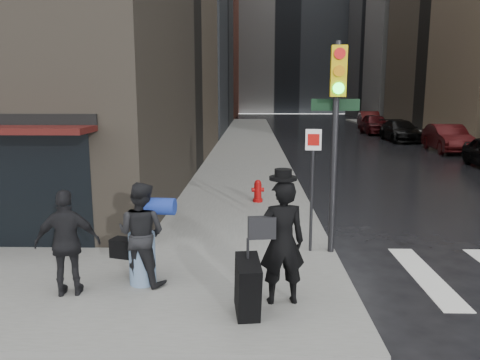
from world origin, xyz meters
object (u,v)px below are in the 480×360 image
object	(u,v)px
man_greycoat	(68,243)
parked_car_2	(447,138)
man_jeans	(141,233)
fire_hydrant	(258,192)
parked_car_3	(400,131)
parked_car_4	(375,124)
parked_car_5	(369,120)
man_overcoat	(275,249)
traffic_light	(334,120)

from	to	relation	value
man_greycoat	parked_car_2	distance (m)	24.70
man_jeans	fire_hydrant	bearing A→B (deg)	-91.79
parked_car_3	parked_car_4	world-z (taller)	parked_car_4
man_greycoat	parked_car_5	bearing A→B (deg)	-119.80
man_overcoat	fire_hydrant	world-z (taller)	man_overcoat
parked_car_2	parked_car_3	size ratio (longest dim) A/B	0.95
traffic_light	parked_car_2	bearing A→B (deg)	65.85
man_overcoat	man_jeans	size ratio (longest dim) A/B	1.21
fire_hydrant	parked_car_3	world-z (taller)	parked_car_3
man_overcoat	traffic_light	distance (m)	3.24
fire_hydrant	parked_car_3	distance (m)	22.29
traffic_light	parked_car_5	bearing A→B (deg)	79.11
fire_hydrant	parked_car_5	xyz separation A→B (m)	(11.09, 32.04, 0.37)
traffic_light	parked_car_3	xyz separation A→B (m)	(8.90, 24.28, -2.10)
man_jeans	parked_car_2	bearing A→B (deg)	-107.12
man_greycoat	parked_car_4	bearing A→B (deg)	-121.68
parked_car_3	man_greycoat	bearing A→B (deg)	-116.58
man_jeans	parked_car_2	distance (m)	23.71
man_jeans	parked_car_5	distance (m)	40.37
man_greycoat	man_overcoat	bearing A→B (deg)	165.00
man_greycoat	parked_car_2	world-z (taller)	man_greycoat
man_greycoat	parked_car_3	bearing A→B (deg)	-126.56
fire_hydrant	parked_car_3	xyz separation A→B (m)	(10.30, 19.76, 0.28)
parked_car_4	parked_car_5	distance (m)	6.23
fire_hydrant	man_jeans	bearing A→B (deg)	-108.22
man_greycoat	parked_car_5	size ratio (longest dim) A/B	0.34
man_overcoat	man_jeans	xyz separation A→B (m)	(-2.20, 0.78, -0.01)
man_jeans	parked_car_5	xyz separation A→B (m)	(13.11, 38.18, -0.21)
man_greycoat	fire_hydrant	bearing A→B (deg)	-124.61
man_greycoat	fire_hydrant	distance (m)	7.32
traffic_light	man_overcoat	bearing A→B (deg)	-113.00
man_jeans	man_greycoat	xyz separation A→B (m)	(-1.06, -0.48, -0.02)
man_overcoat	parked_car_3	distance (m)	28.54
man_overcoat	parked_car_2	distance (m)	23.26
traffic_light	parked_car_2	xyz separation A→B (m)	(9.69, 18.14, -2.04)
man_greycoat	parked_car_3	size ratio (longest dim) A/B	0.34
parked_car_5	traffic_light	bearing A→B (deg)	-99.19
parked_car_4	parked_car_5	xyz separation A→B (m)	(1.03, 6.14, 0.00)
parked_car_5	fire_hydrant	bearing A→B (deg)	-103.44
man_greycoat	parked_car_2	xyz separation A→B (m)	(14.16, 20.24, -0.22)
man_greycoat	parked_car_5	distance (m)	41.18
fire_hydrant	parked_car_4	xyz separation A→B (m)	(10.07, 25.90, 0.37)
parked_car_2	parked_car_4	world-z (taller)	parked_car_4
man_jeans	parked_car_3	bearing A→B (deg)	-99.01
man_overcoat	fire_hydrant	xyz separation A→B (m)	(-0.18, 6.92, -0.60)
man_overcoat	parked_car_3	size ratio (longest dim) A/B	0.42
fire_hydrant	traffic_light	bearing A→B (deg)	-72.78
man_overcoat	man_jeans	world-z (taller)	man_overcoat
traffic_light	parked_car_2	size ratio (longest dim) A/B	0.87
fire_hydrant	parked_car_3	bearing A→B (deg)	62.47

